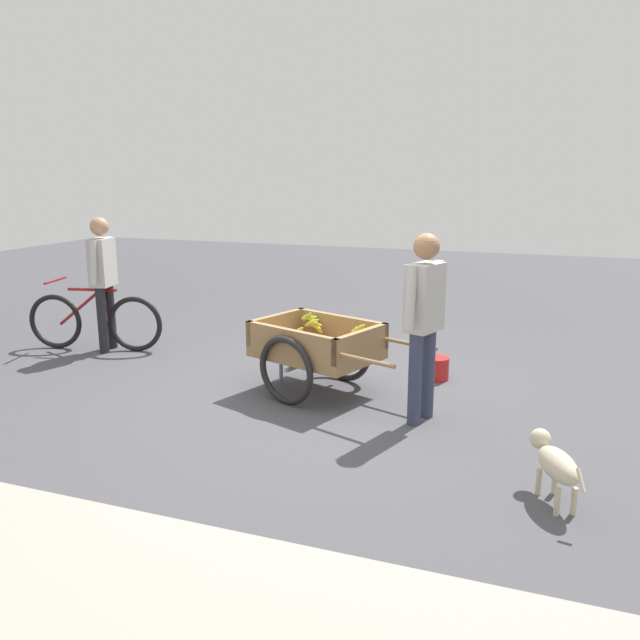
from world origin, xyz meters
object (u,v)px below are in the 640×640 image
object	(u,v)px
dog	(555,462)
plastic_bucket	(436,368)
vendor_person	(424,311)
fruit_cart	(317,348)
bicycle	(95,321)
cyclist_person	(103,272)

from	to	relation	value
dog	plastic_bucket	distance (m)	2.50
plastic_bucket	vendor_person	bearing A→B (deg)	93.08
fruit_cart	vendor_person	bearing A→B (deg)	160.34
bicycle	cyclist_person	world-z (taller)	cyclist_person
fruit_cart	cyclist_person	bearing A→B (deg)	-10.68
dog	bicycle	bearing A→B (deg)	-20.85
bicycle	plastic_bucket	size ratio (longest dim) A/B	6.27
cyclist_person	bicycle	bearing A→B (deg)	12.30
fruit_cart	vendor_person	size ratio (longest dim) A/B	1.13
fruit_cart	bicycle	xyz separation A→B (m)	(2.99, -0.50, -0.08)
dog	fruit_cart	bearing A→B (deg)	-34.10
vendor_person	cyclist_person	world-z (taller)	vendor_person
fruit_cart	bicycle	bearing A→B (deg)	-9.56
vendor_person	cyclist_person	distance (m)	4.03
bicycle	plastic_bucket	distance (m)	4.03
vendor_person	plastic_bucket	distance (m)	1.43
fruit_cart	plastic_bucket	xyz separation A→B (m)	(-1.02, -0.77, -0.32)
fruit_cart	vendor_person	xyz separation A→B (m)	(-1.08, 0.39, 0.52)
vendor_person	dog	distance (m)	1.66
bicycle	cyclist_person	bearing A→B (deg)	-167.70
fruit_cart	vendor_person	world-z (taller)	vendor_person
cyclist_person	fruit_cart	bearing A→B (deg)	169.32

